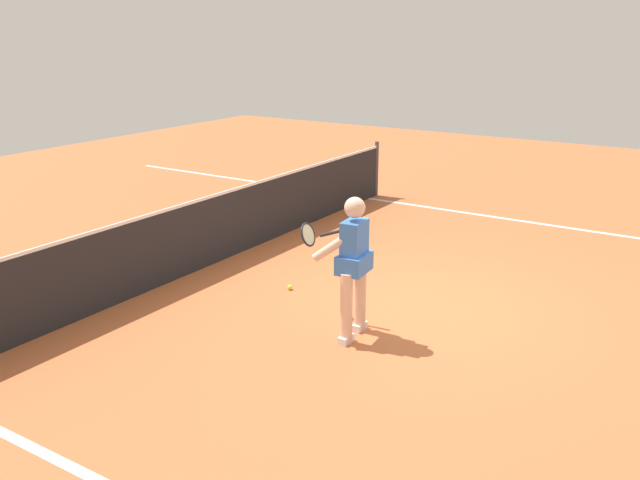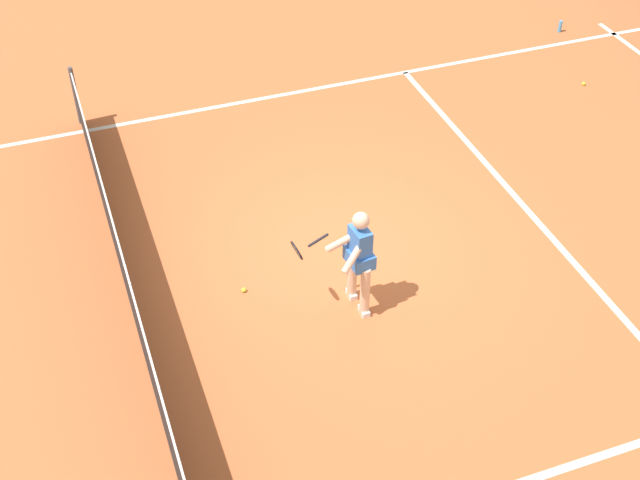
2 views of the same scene
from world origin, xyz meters
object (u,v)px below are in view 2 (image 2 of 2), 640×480
Objects in this scene: tennis_ball_mid at (584,84)px; water_bottle at (560,26)px; tennis_player at (357,257)px; tennis_ball_near at (244,290)px.

water_bottle reaches higher than tennis_ball_mid.
tennis_player reaches higher than water_bottle.
tennis_ball_mid is at bearing -57.18° from tennis_player.
tennis_ball_near is 8.13m from tennis_ball_mid.
tennis_player is 23.48× the size of tennis_ball_mid.
tennis_ball_mid is 2.18m from water_bottle.
tennis_player is 6.46× the size of water_bottle.
tennis_ball_mid is (3.96, -6.14, -0.81)m from tennis_player.
water_bottle reaches higher than tennis_ball_near.
tennis_ball_mid is at bearing -66.74° from tennis_ball_near.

